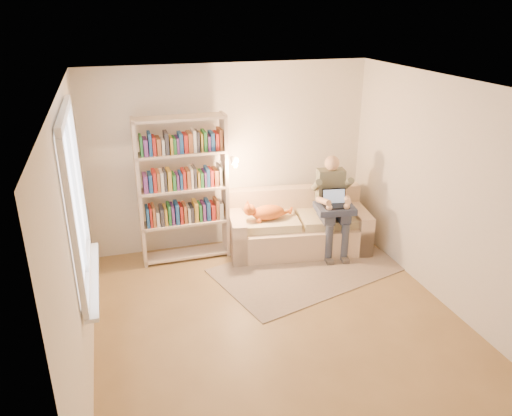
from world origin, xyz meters
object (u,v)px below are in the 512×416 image
object	(u,v)px
person	(332,200)
cat	(266,212)
laptop	(333,202)
bookshelf	(183,183)
sofa	(297,228)

from	to	relation	value
person	cat	bearing A→B (deg)	178.48
person	laptop	distance (m)	0.12
cat	bookshelf	size ratio (longest dim) A/B	0.36
person	bookshelf	xyz separation A→B (m)	(-2.01, 0.37, 0.33)
sofa	bookshelf	bearing A→B (deg)	-177.21
sofa	person	distance (m)	0.67
sofa	person	xyz separation A→B (m)	(0.42, -0.22, 0.48)
person	bookshelf	distance (m)	2.07
cat	bookshelf	distance (m)	1.21
cat	laptop	bearing A→B (deg)	-8.86
laptop	bookshelf	xyz separation A→B (m)	(-1.97, 0.48, 0.31)
person	cat	size ratio (longest dim) A/B	1.93
laptop	bookshelf	world-z (taller)	bookshelf
laptop	sofa	bearing A→B (deg)	147.78
sofa	cat	distance (m)	0.60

